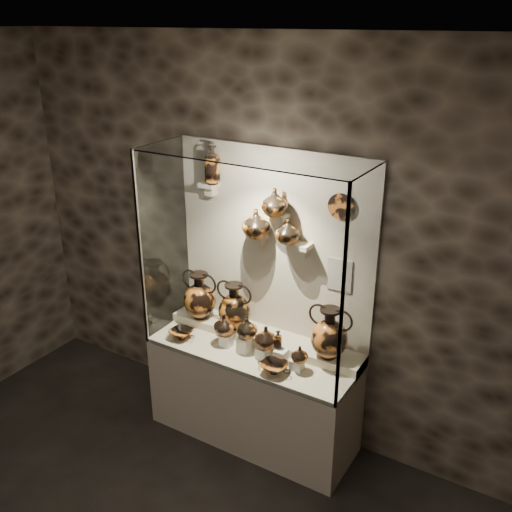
{
  "coord_description": "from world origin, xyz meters",
  "views": [
    {
      "loc": [
        2.03,
        -1.13,
        3.28
      ],
      "look_at": [
        -0.01,
        2.24,
        1.62
      ],
      "focal_mm": 40.0,
      "sensor_mm": 36.0,
      "label": 1
    }
  ],
  "objects_px": {
    "kylix_right": "(274,367)",
    "lekythos_small": "(278,338)",
    "ovoid_vase_a": "(256,223)",
    "lekythos_tall": "(212,163)",
    "ovoid_vase_c": "(288,231)",
    "jug_b": "(247,327)",
    "ovoid_vase_b": "(275,202)",
    "amphora_mid": "(234,306)",
    "jug_e": "(300,354)",
    "jug_a": "(224,324)",
    "jug_c": "(266,337)",
    "kylix_left": "(182,333)",
    "amphora_right": "(329,333)",
    "amphora_left": "(200,295)"
  },
  "relations": [
    {
      "from": "kylix_right",
      "to": "ovoid_vase_c",
      "type": "bearing_deg",
      "value": 100.82
    },
    {
      "from": "jug_c",
      "to": "ovoid_vase_a",
      "type": "relative_size",
      "value": 0.81
    },
    {
      "from": "amphora_mid",
      "to": "jug_a",
      "type": "xyz_separation_m",
      "value": [
        0.02,
        -0.18,
        -0.08
      ]
    },
    {
      "from": "ovoid_vase_a",
      "to": "ovoid_vase_b",
      "type": "relative_size",
      "value": 1.09
    },
    {
      "from": "ovoid_vase_a",
      "to": "amphora_mid",
      "type": "bearing_deg",
      "value": -172.48
    },
    {
      "from": "lekythos_tall",
      "to": "ovoid_vase_a",
      "type": "xyz_separation_m",
      "value": [
        0.42,
        -0.04,
        -0.41
      ]
    },
    {
      "from": "amphora_mid",
      "to": "lekythos_small",
      "type": "height_order",
      "value": "amphora_mid"
    },
    {
      "from": "jug_c",
      "to": "kylix_right",
      "type": "xyz_separation_m",
      "value": [
        0.16,
        -0.15,
        -0.13
      ]
    },
    {
      "from": "lekythos_small",
      "to": "jug_c",
      "type": "bearing_deg",
      "value": 165.68
    },
    {
      "from": "amphora_mid",
      "to": "amphora_right",
      "type": "distance_m",
      "value": 0.85
    },
    {
      "from": "kylix_right",
      "to": "ovoid_vase_c",
      "type": "relative_size",
      "value": 1.34
    },
    {
      "from": "jug_c",
      "to": "jug_e",
      "type": "height_order",
      "value": "jug_c"
    },
    {
      "from": "jug_c",
      "to": "ovoid_vase_c",
      "type": "distance_m",
      "value": 0.84
    },
    {
      "from": "jug_a",
      "to": "ovoid_vase_b",
      "type": "height_order",
      "value": "ovoid_vase_b"
    },
    {
      "from": "jug_a",
      "to": "jug_c",
      "type": "relative_size",
      "value": 0.97
    },
    {
      "from": "jug_c",
      "to": "ovoid_vase_b",
      "type": "xyz_separation_m",
      "value": [
        -0.07,
        0.23,
        1.01
      ]
    },
    {
      "from": "amphora_mid",
      "to": "ovoid_vase_c",
      "type": "distance_m",
      "value": 0.84
    },
    {
      "from": "amphora_mid",
      "to": "kylix_right",
      "type": "distance_m",
      "value": 0.67
    },
    {
      "from": "amphora_mid",
      "to": "jug_c",
      "type": "height_order",
      "value": "amphora_mid"
    },
    {
      "from": "jug_a",
      "to": "ovoid_vase_b",
      "type": "distance_m",
      "value": 1.08
    },
    {
      "from": "amphora_mid",
      "to": "ovoid_vase_a",
      "type": "relative_size",
      "value": 1.78
    },
    {
      "from": "amphora_mid",
      "to": "kylix_left",
      "type": "height_order",
      "value": "amphora_mid"
    },
    {
      "from": "jug_c",
      "to": "lekythos_tall",
      "type": "height_order",
      "value": "lekythos_tall"
    },
    {
      "from": "kylix_left",
      "to": "lekythos_tall",
      "type": "distance_m",
      "value": 1.41
    },
    {
      "from": "jug_a",
      "to": "jug_b",
      "type": "xyz_separation_m",
      "value": [
        0.21,
        0.01,
        0.03
      ]
    },
    {
      "from": "ovoid_vase_a",
      "to": "amphora_right",
      "type": "bearing_deg",
      "value": -13.71
    },
    {
      "from": "jug_b",
      "to": "ovoid_vase_b",
      "type": "distance_m",
      "value": 1.0
    },
    {
      "from": "jug_b",
      "to": "ovoid_vase_a",
      "type": "height_order",
      "value": "ovoid_vase_a"
    },
    {
      "from": "jug_b",
      "to": "jug_e",
      "type": "bearing_deg",
      "value": 15.73
    },
    {
      "from": "kylix_right",
      "to": "ovoid_vase_a",
      "type": "distance_m",
      "value": 1.08
    },
    {
      "from": "ovoid_vase_a",
      "to": "ovoid_vase_b",
      "type": "distance_m",
      "value": 0.25
    },
    {
      "from": "amphora_right",
      "to": "lekythos_tall",
      "type": "relative_size",
      "value": 1.23
    },
    {
      "from": "lekythos_tall",
      "to": "ovoid_vase_c",
      "type": "bearing_deg",
      "value": -5.23
    },
    {
      "from": "ovoid_vase_b",
      "to": "jug_e",
      "type": "bearing_deg",
      "value": -14.04
    },
    {
      "from": "amphora_left",
      "to": "ovoid_vase_b",
      "type": "xyz_separation_m",
      "value": [
        0.67,
        0.07,
        0.91
      ]
    },
    {
      "from": "ovoid_vase_b",
      "to": "ovoid_vase_c",
      "type": "xyz_separation_m",
      "value": [
        0.11,
        0.01,
        -0.21
      ]
    },
    {
      "from": "amphora_mid",
      "to": "kylix_left",
      "type": "distance_m",
      "value": 0.49
    },
    {
      "from": "jug_c",
      "to": "jug_e",
      "type": "xyz_separation_m",
      "value": [
        0.31,
        -0.03,
        -0.03
      ]
    },
    {
      "from": "kylix_right",
      "to": "ovoid_vase_a",
      "type": "height_order",
      "value": "ovoid_vase_a"
    },
    {
      "from": "jug_a",
      "to": "jug_b",
      "type": "relative_size",
      "value": 1.01
    },
    {
      "from": "jug_e",
      "to": "lekythos_tall",
      "type": "bearing_deg",
      "value": 172.72
    },
    {
      "from": "kylix_right",
      "to": "ovoid_vase_a",
      "type": "relative_size",
      "value": 1.15
    },
    {
      "from": "jug_e",
      "to": "ovoid_vase_a",
      "type": "height_order",
      "value": "ovoid_vase_a"
    },
    {
      "from": "jug_e",
      "to": "ovoid_vase_b",
      "type": "height_order",
      "value": "ovoid_vase_b"
    },
    {
      "from": "amphora_right",
      "to": "kylix_left",
      "type": "height_order",
      "value": "amphora_right"
    },
    {
      "from": "jug_b",
      "to": "jug_c",
      "type": "distance_m",
      "value": 0.17
    },
    {
      "from": "jug_b",
      "to": "kylix_right",
      "type": "xyz_separation_m",
      "value": [
        0.33,
        -0.15,
        -0.17
      ]
    },
    {
      "from": "kylix_right",
      "to": "lekythos_small",
      "type": "bearing_deg",
      "value": 103.17
    },
    {
      "from": "amphora_mid",
      "to": "jug_e",
      "type": "bearing_deg",
      "value": -9.46
    },
    {
      "from": "jug_b",
      "to": "ovoid_vase_b",
      "type": "height_order",
      "value": "ovoid_vase_b"
    }
  ]
}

